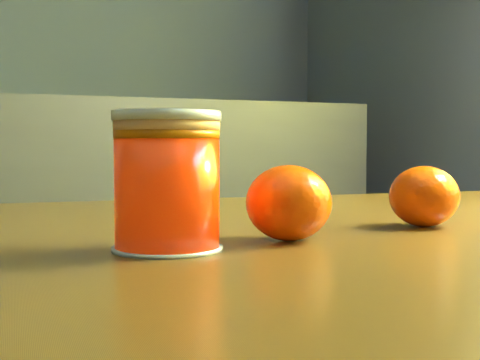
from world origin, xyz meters
name	(u,v)px	position (x,y,z in m)	size (l,w,h in m)	color
table	(268,340)	(0.85, 0.25, 0.63)	(1.03, 0.77, 0.73)	#593C16
juice_glass	(167,182)	(0.74, 0.18, 0.77)	(0.07, 0.07, 0.09)	#FF2D05
orange_front	(289,203)	(0.83, 0.19, 0.75)	(0.06, 0.06, 0.06)	#F44C04
orange_back	(424,196)	(0.98, 0.21, 0.75)	(0.06, 0.06, 0.05)	#F44C04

